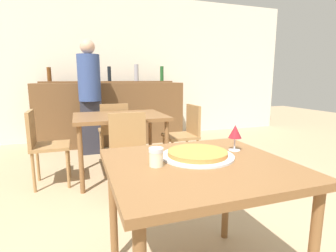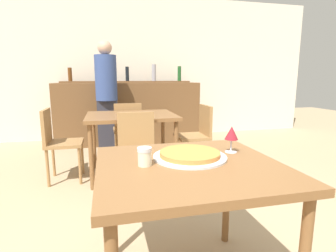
% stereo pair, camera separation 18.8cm
% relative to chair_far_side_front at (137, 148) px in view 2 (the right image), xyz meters
% --- Properties ---
extents(wall_back, '(8.00, 0.05, 2.80)m').
position_rel_chair_far_side_front_xyz_m(wall_back, '(0.12, 2.84, 0.90)').
color(wall_back, silver).
rests_on(wall_back, ground_plane).
extents(dining_table_near, '(0.95, 0.88, 0.76)m').
position_rel_chair_far_side_front_xyz_m(dining_table_near, '(0.12, -1.32, 0.17)').
color(dining_table_near, brown).
rests_on(dining_table_near, ground_plane).
extents(dining_table_far, '(1.06, 0.83, 0.77)m').
position_rel_chair_far_side_front_xyz_m(dining_table_far, '(-0.00, 0.59, 0.18)').
color(dining_table_far, brown).
rests_on(dining_table_far, ground_plane).
extents(bar_counter, '(2.60, 0.56, 1.12)m').
position_rel_chair_far_side_front_xyz_m(bar_counter, '(0.12, 2.33, 0.05)').
color(bar_counter, brown).
rests_on(bar_counter, ground_plane).
extents(bar_back_shelf, '(2.39, 0.24, 0.34)m').
position_rel_chair_far_side_front_xyz_m(bar_back_shelf, '(0.14, 2.47, 0.67)').
color(bar_back_shelf, brown).
rests_on(bar_back_shelf, bar_counter).
extents(chair_far_side_front, '(0.40, 0.40, 0.85)m').
position_rel_chair_far_side_front_xyz_m(chair_far_side_front, '(0.00, 0.00, 0.00)').
color(chair_far_side_front, olive).
rests_on(chair_far_side_front, ground_plane).
extents(chair_far_side_back, '(0.40, 0.40, 0.85)m').
position_rel_chair_far_side_front_xyz_m(chair_far_side_back, '(0.00, 1.18, 0.00)').
color(chair_far_side_back, olive).
rests_on(chair_far_side_back, ground_plane).
extents(chair_far_side_left, '(0.40, 0.40, 0.85)m').
position_rel_chair_far_side_front_xyz_m(chair_far_side_left, '(-0.86, 0.59, 0.00)').
color(chair_far_side_left, olive).
rests_on(chair_far_side_left, ground_plane).
extents(chair_far_side_right, '(0.40, 0.40, 0.85)m').
position_rel_chair_far_side_front_xyz_m(chair_far_side_right, '(0.86, 0.59, 0.00)').
color(chair_far_side_right, olive).
rests_on(chair_far_side_right, ground_plane).
extents(pizza_tray, '(0.41, 0.41, 0.04)m').
position_rel_chair_far_side_front_xyz_m(pizza_tray, '(0.15, -1.23, 0.27)').
color(pizza_tray, silver).
rests_on(pizza_tray, dining_table_near).
extents(cheese_shaker, '(0.07, 0.07, 0.09)m').
position_rel_chair_far_side_front_xyz_m(cheese_shaker, '(-0.11, -1.30, 0.30)').
color(cheese_shaker, beige).
rests_on(cheese_shaker, dining_table_near).
extents(person_standing, '(0.34, 0.34, 1.77)m').
position_rel_chair_far_side_front_xyz_m(person_standing, '(-0.28, 1.75, 0.46)').
color(person_standing, '#2D2D38').
rests_on(person_standing, ground_plane).
extents(wine_glass, '(0.08, 0.08, 0.16)m').
position_rel_chair_far_side_front_xyz_m(wine_glass, '(0.43, -1.18, 0.37)').
color(wine_glass, silver).
rests_on(wine_glass, dining_table_near).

